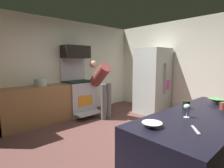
{
  "coord_description": "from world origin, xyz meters",
  "views": [
    {
      "loc": [
        -2.27,
        -2.25,
        1.51
      ],
      "look_at": [
        0.07,
        0.3,
        1.05
      ],
      "focal_mm": 28.69,
      "sensor_mm": 36.0,
      "label": 1
    }
  ],
  "objects_px": {
    "person_cook": "(102,83)",
    "mixing_bowl_large": "(217,101)",
    "wine_glass_near": "(187,108)",
    "mug_coffee": "(223,106)",
    "oven_range": "(79,96)",
    "refrigerator": "(152,81)",
    "stock_pot": "(40,83)",
    "mug_tea": "(186,105)",
    "mixing_bowl_small": "(152,125)",
    "microwave": "(76,52)"
  },
  "relations": [
    {
      "from": "person_cook",
      "to": "stock_pot",
      "type": "xyz_separation_m",
      "value": [
        -1.35,
        0.64,
        0.07
      ]
    },
    {
      "from": "microwave",
      "to": "stock_pot",
      "type": "bearing_deg",
      "value": -175.57
    },
    {
      "from": "oven_range",
      "to": "wine_glass_near",
      "type": "height_order",
      "value": "oven_range"
    },
    {
      "from": "mixing_bowl_small",
      "to": "microwave",
      "type": "bearing_deg",
      "value": 69.3
    },
    {
      "from": "mug_tea",
      "to": "mixing_bowl_small",
      "type": "bearing_deg",
      "value": -175.16
    },
    {
      "from": "refrigerator",
      "to": "wine_glass_near",
      "type": "xyz_separation_m",
      "value": [
        -2.46,
        -2.14,
        0.09
      ]
    },
    {
      "from": "oven_range",
      "to": "person_cook",
      "type": "xyz_separation_m",
      "value": [
        0.31,
        -0.63,
        0.4
      ]
    },
    {
      "from": "wine_glass_near",
      "to": "stock_pot",
      "type": "distance_m",
      "value": 3.42
    },
    {
      "from": "oven_range",
      "to": "wine_glass_near",
      "type": "xyz_separation_m",
      "value": [
        -0.78,
        -3.4,
        0.5
      ]
    },
    {
      "from": "microwave",
      "to": "person_cook",
      "type": "bearing_deg",
      "value": -66.28
    },
    {
      "from": "refrigerator",
      "to": "person_cook",
      "type": "xyz_separation_m",
      "value": [
        -1.36,
        0.63,
        -0.01
      ]
    },
    {
      "from": "mixing_bowl_large",
      "to": "wine_glass_near",
      "type": "relative_size",
      "value": 1.62
    },
    {
      "from": "oven_range",
      "to": "microwave",
      "type": "distance_m",
      "value": 1.23
    },
    {
      "from": "refrigerator",
      "to": "stock_pot",
      "type": "xyz_separation_m",
      "value": [
        -2.71,
        1.27,
        0.06
      ]
    },
    {
      "from": "oven_range",
      "to": "mug_tea",
      "type": "relative_size",
      "value": 15.41
    },
    {
      "from": "person_cook",
      "to": "stock_pot",
      "type": "distance_m",
      "value": 1.49
    },
    {
      "from": "wine_glass_near",
      "to": "mug_coffee",
      "type": "bearing_deg",
      "value": -14.62
    },
    {
      "from": "refrigerator",
      "to": "oven_range",
      "type": "bearing_deg",
      "value": 143.23
    },
    {
      "from": "person_cook",
      "to": "wine_glass_near",
      "type": "relative_size",
      "value": 10.07
    },
    {
      "from": "mug_coffee",
      "to": "stock_pot",
      "type": "height_order",
      "value": "stock_pot"
    },
    {
      "from": "mixing_bowl_large",
      "to": "mug_tea",
      "type": "bearing_deg",
      "value": 165.21
    },
    {
      "from": "mixing_bowl_small",
      "to": "stock_pot",
      "type": "distance_m",
      "value": 3.33
    },
    {
      "from": "wine_glass_near",
      "to": "stock_pot",
      "type": "relative_size",
      "value": 0.55
    },
    {
      "from": "oven_range",
      "to": "mug_tea",
      "type": "bearing_deg",
      "value": -97.86
    },
    {
      "from": "person_cook",
      "to": "mixing_bowl_large",
      "type": "xyz_separation_m",
      "value": [
        -0.14,
        -2.77,
        0.02
      ]
    },
    {
      "from": "microwave",
      "to": "mug_coffee",
      "type": "distance_m",
      "value": 3.74
    },
    {
      "from": "wine_glass_near",
      "to": "mixing_bowl_large",
      "type": "bearing_deg",
      "value": 0.05
    },
    {
      "from": "oven_range",
      "to": "refrigerator",
      "type": "xyz_separation_m",
      "value": [
        1.68,
        -1.25,
        0.41
      ]
    },
    {
      "from": "wine_glass_near",
      "to": "person_cook",
      "type": "bearing_deg",
      "value": 68.41
    },
    {
      "from": "wine_glass_near",
      "to": "stock_pot",
      "type": "xyz_separation_m",
      "value": [
        -0.25,
        3.41,
        -0.02
      ]
    },
    {
      "from": "oven_range",
      "to": "mug_coffee",
      "type": "xyz_separation_m",
      "value": [
        -0.14,
        -3.56,
        0.43
      ]
    },
    {
      "from": "mixing_bowl_large",
      "to": "mug_coffee",
      "type": "bearing_deg",
      "value": -152.07
    },
    {
      "from": "person_cook",
      "to": "mug_coffee",
      "type": "bearing_deg",
      "value": -98.86
    },
    {
      "from": "wine_glass_near",
      "to": "mug_coffee",
      "type": "distance_m",
      "value": 0.66
    },
    {
      "from": "oven_range",
      "to": "mug_coffee",
      "type": "distance_m",
      "value": 3.59
    },
    {
      "from": "refrigerator",
      "to": "mixing_bowl_large",
      "type": "bearing_deg",
      "value": -125.09
    },
    {
      "from": "oven_range",
      "to": "refrigerator",
      "type": "relative_size",
      "value": 0.85
    },
    {
      "from": "mug_tea",
      "to": "mug_coffee",
      "type": "bearing_deg",
      "value": -47.51
    },
    {
      "from": "microwave",
      "to": "mug_tea",
      "type": "xyz_separation_m",
      "value": [
        -0.45,
        -3.32,
        -0.79
      ]
    },
    {
      "from": "wine_glass_near",
      "to": "refrigerator",
      "type": "bearing_deg",
      "value": 41.07
    },
    {
      "from": "mug_tea",
      "to": "oven_range",
      "type": "bearing_deg",
      "value": 82.14
    },
    {
      "from": "mug_tea",
      "to": "stock_pot",
      "type": "distance_m",
      "value": 3.3
    },
    {
      "from": "mixing_bowl_small",
      "to": "stock_pot",
      "type": "bearing_deg",
      "value": 85.7
    },
    {
      "from": "refrigerator",
      "to": "mug_coffee",
      "type": "distance_m",
      "value": 2.94
    },
    {
      "from": "oven_range",
      "to": "mug_tea",
      "type": "xyz_separation_m",
      "value": [
        -0.45,
        -3.23,
        0.44
      ]
    },
    {
      "from": "stock_pot",
      "to": "microwave",
      "type": "bearing_deg",
      "value": 4.43
    },
    {
      "from": "oven_range",
      "to": "mug_coffee",
      "type": "bearing_deg",
      "value": -92.31
    },
    {
      "from": "oven_range",
      "to": "stock_pot",
      "type": "bearing_deg",
      "value": 179.39
    },
    {
      "from": "refrigerator",
      "to": "wine_glass_near",
      "type": "height_order",
      "value": "refrigerator"
    },
    {
      "from": "stock_pot",
      "to": "wine_glass_near",
      "type": "bearing_deg",
      "value": -85.78
    }
  ]
}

